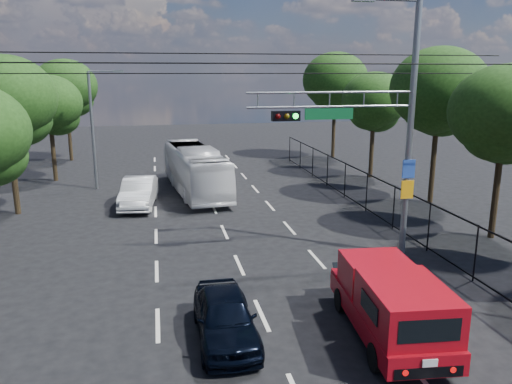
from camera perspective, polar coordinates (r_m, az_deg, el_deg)
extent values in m
cube|color=beige|center=(14.81, -11.17, -14.67)|extent=(0.12, 2.00, 0.01)
cube|color=beige|center=(18.44, -11.28, -8.85)|extent=(0.12, 2.00, 0.01)
cube|color=beige|center=(22.20, -11.35, -4.96)|extent=(0.12, 2.00, 0.01)
cube|color=beige|center=(26.03, -11.40, -2.21)|extent=(0.12, 2.00, 0.01)
cube|color=beige|center=(29.91, -11.44, -0.17)|extent=(0.12, 2.00, 0.01)
cube|color=beige|center=(33.81, -11.47, 1.40)|extent=(0.12, 2.00, 0.01)
cube|color=beige|center=(37.73, -11.49, 2.64)|extent=(0.12, 2.00, 0.01)
cube|color=beige|center=(41.67, -11.51, 3.66)|extent=(0.12, 2.00, 0.01)
cube|color=beige|center=(15.07, 0.65, -13.87)|extent=(0.12, 2.00, 0.01)
cube|color=beige|center=(18.65, -1.93, -8.32)|extent=(0.12, 2.00, 0.01)
cube|color=beige|center=(22.38, -3.63, -4.57)|extent=(0.12, 2.00, 0.01)
cube|color=beige|center=(26.18, -4.82, -1.90)|extent=(0.12, 2.00, 0.01)
cube|color=beige|center=(30.04, -5.71, 0.09)|extent=(0.12, 2.00, 0.01)
cube|color=beige|center=(33.92, -6.40, 1.63)|extent=(0.12, 2.00, 0.01)
cube|color=beige|center=(37.84, -6.94, 2.85)|extent=(0.12, 2.00, 0.01)
cube|color=beige|center=(41.77, -7.39, 3.84)|extent=(0.12, 2.00, 0.01)
cube|color=beige|center=(12.82, 18.87, -20.03)|extent=(0.12, 2.00, 0.01)
cube|color=beige|center=(15.91, 11.55, -12.62)|extent=(0.12, 2.00, 0.01)
cube|color=beige|center=(19.33, 6.95, -7.61)|extent=(0.12, 2.00, 0.01)
cube|color=beige|center=(22.95, 3.83, -4.11)|extent=(0.12, 2.00, 0.01)
cube|color=beige|center=(26.67, 1.59, -1.57)|extent=(0.12, 2.00, 0.01)
cube|color=beige|center=(30.46, -0.09, 0.35)|extent=(0.12, 2.00, 0.01)
cube|color=beige|center=(34.30, -1.40, 1.84)|extent=(0.12, 2.00, 0.01)
cube|color=beige|center=(38.18, -2.45, 3.03)|extent=(0.12, 2.00, 0.01)
cube|color=beige|center=(42.07, -3.30, 4.00)|extent=(0.12, 2.00, 0.01)
cylinder|color=slate|center=(19.58, 17.19, 6.50)|extent=(0.24, 0.24, 9.50)
cylinder|color=slate|center=(19.16, 15.40, 20.44)|extent=(2.00, 0.10, 0.10)
cylinder|color=slate|center=(18.19, 8.73, 11.19)|extent=(6.20, 0.08, 0.08)
cylinder|color=slate|center=(18.22, 8.68, 9.62)|extent=(6.20, 0.08, 0.08)
cube|color=black|center=(17.74, 3.41, 8.67)|extent=(1.00, 0.28, 0.35)
sphere|color=#3F0505|center=(17.51, 2.51, 8.62)|extent=(0.20, 0.20, 0.20)
sphere|color=#4C3805|center=(17.59, 3.54, 8.63)|extent=(0.20, 0.20, 0.20)
sphere|color=#0CE533|center=(17.68, 4.55, 8.64)|extent=(0.20, 0.20, 0.20)
cube|color=#0B5227|center=(18.20, 8.35, 8.84)|extent=(1.80, 0.05, 0.40)
cube|color=#2448A8|center=(19.65, 17.06, 2.54)|extent=(0.50, 0.04, 0.70)
cube|color=#F4A20C|center=(19.81, 16.90, 0.27)|extent=(0.50, 0.04, 0.70)
cylinder|color=slate|center=(19.20, 15.85, 10.21)|extent=(0.05, 0.05, 0.50)
cylinder|color=slate|center=(18.65, 12.23, 10.33)|extent=(0.05, 0.05, 0.50)
cylinder|color=slate|center=(18.17, 8.40, 10.41)|extent=(0.05, 0.05, 0.50)
cylinder|color=slate|center=(17.78, 4.39, 10.45)|extent=(0.05, 0.05, 0.50)
cylinder|color=slate|center=(17.47, 0.21, 10.43)|extent=(0.05, 0.05, 0.50)
cylinder|color=slate|center=(31.50, -18.17, 6.57)|extent=(0.18, 0.18, 7.00)
cylinder|color=slate|center=(31.23, -17.15, 13.04)|extent=(1.60, 0.09, 0.09)
cube|color=slate|center=(31.16, -15.47, 13.15)|extent=(0.60, 0.22, 0.15)
cylinder|color=black|center=(15.35, -0.88, 14.49)|extent=(22.00, 0.04, 0.04)
cylinder|color=black|center=(18.81, -2.91, 15.51)|extent=(22.00, 0.04, 0.04)
cylinder|color=black|center=(20.29, -3.53, 13.38)|extent=(22.00, 0.04, 0.04)
cube|color=black|center=(24.04, 14.55, 1.09)|extent=(0.04, 34.00, 0.06)
cube|color=black|center=(24.48, 14.30, -3.02)|extent=(0.04, 34.00, 0.06)
cylinder|color=black|center=(18.49, 23.81, -6.42)|extent=(0.06, 0.06, 2.00)
cylinder|color=black|center=(20.87, 19.14, -3.79)|extent=(0.06, 0.06, 2.00)
cylinder|color=black|center=(23.39, 15.47, -1.70)|extent=(0.06, 0.06, 2.00)
cylinder|color=black|center=(26.01, 12.53, -0.02)|extent=(0.06, 0.06, 2.00)
cylinder|color=black|center=(28.71, 10.14, 1.36)|extent=(0.06, 0.06, 2.00)
cylinder|color=black|center=(31.46, 8.16, 2.49)|extent=(0.06, 0.06, 2.00)
cylinder|color=black|center=(34.25, 6.50, 3.44)|extent=(0.06, 0.06, 2.00)
cylinder|color=black|center=(37.08, 5.09, 4.24)|extent=(0.06, 0.06, 2.00)
cylinder|color=black|center=(39.93, 3.87, 4.92)|extent=(0.06, 0.06, 2.00)
cylinder|color=black|center=(23.38, 25.75, 0.21)|extent=(0.28, 0.28, 4.20)
ellipsoid|color=black|center=(22.93, 26.60, 8.26)|extent=(4.50, 4.50, 3.83)
ellipsoid|color=black|center=(23.50, 26.66, 5.76)|extent=(3.00, 3.00, 2.40)
ellipsoid|color=black|center=(22.64, 25.96, 5.97)|extent=(2.85, 2.85, 2.28)
cylinder|color=black|center=(28.54, 19.62, 3.53)|extent=(0.28, 0.28, 4.76)
ellipsoid|color=black|center=(28.18, 20.23, 11.03)|extent=(5.10, 5.10, 4.33)
ellipsoid|color=black|center=(28.71, 20.41, 8.66)|extent=(3.40, 3.40, 2.72)
ellipsoid|color=black|center=(27.88, 19.65, 8.96)|extent=(3.23, 3.23, 2.58)
cylinder|color=black|center=(34.53, 13.09, 4.96)|extent=(0.28, 0.28, 4.03)
ellipsoid|color=black|center=(34.23, 13.37, 10.21)|extent=(4.32, 4.32, 3.67)
ellipsoid|color=black|center=(34.73, 13.68, 8.57)|extent=(2.88, 2.88, 2.30)
ellipsoid|color=black|center=(33.96, 12.89, 8.75)|extent=(2.74, 2.74, 2.19)
cylinder|color=black|center=(41.90, 8.87, 7.21)|extent=(0.28, 0.28, 4.93)
ellipsoid|color=black|center=(41.66, 9.07, 12.51)|extent=(5.28, 5.28, 4.49)
ellipsoid|color=black|center=(42.12, 9.38, 10.83)|extent=(3.52, 3.52, 2.82)
ellipsoid|color=black|center=(41.39, 8.65, 11.06)|extent=(3.34, 3.34, 2.68)
cylinder|color=black|center=(27.42, -25.99, 2.27)|extent=(0.28, 0.28, 4.48)
ellipsoid|color=black|center=(27.04, -26.76, 9.59)|extent=(4.80, 4.80, 4.08)
ellipsoid|color=black|center=(27.30, -25.54, 7.38)|extent=(3.20, 3.20, 2.56)
cylinder|color=black|center=(35.08, -22.16, 4.35)|extent=(0.28, 0.28, 3.92)
ellipsoid|color=black|center=(34.77, -22.61, 9.36)|extent=(4.20, 4.20, 3.57)
ellipsoid|color=black|center=(35.06, -21.73, 7.85)|extent=(2.80, 2.80, 2.24)
ellipsoid|color=black|center=(34.70, -23.12, 7.91)|extent=(2.66, 2.66, 2.13)
cylinder|color=black|center=(42.89, -20.56, 6.44)|extent=(0.28, 0.28, 4.59)
ellipsoid|color=black|center=(42.65, -20.96, 11.25)|extent=(4.92, 4.92, 4.18)
ellipsoid|color=black|center=(42.93, -20.24, 9.78)|extent=(3.28, 3.28, 2.62)
ellipsoid|color=black|center=(42.54, -21.36, 9.88)|extent=(3.12, 3.12, 2.49)
cylinder|color=black|center=(15.38, 9.72, -12.07)|extent=(0.32, 0.72, 0.70)
cylinder|color=black|center=(15.90, 15.73, -11.51)|extent=(0.32, 0.72, 0.70)
cylinder|color=black|center=(12.80, 13.62, -17.89)|extent=(0.32, 0.72, 0.70)
cylinder|color=black|center=(13.42, 20.75, -16.85)|extent=(0.32, 0.72, 0.70)
cube|color=maroon|center=(14.20, 14.87, -13.40)|extent=(2.34, 5.13, 0.56)
cube|color=maroon|center=(16.08, 12.04, -9.65)|extent=(1.88, 0.71, 0.55)
cube|color=black|center=(16.22, 11.79, -8.47)|extent=(1.72, 0.56, 0.31)
cube|color=maroon|center=(14.88, 13.47, -8.97)|extent=(1.93, 1.70, 0.95)
cube|color=black|center=(14.21, 14.49, -9.90)|extent=(1.54, 0.19, 0.55)
cube|color=maroon|center=(12.95, 16.82, -12.36)|extent=(2.08, 2.70, 1.05)
cube|color=black|center=(13.31, 20.63, -11.78)|extent=(0.15, 1.19, 0.45)
cube|color=black|center=(12.62, 12.81, -12.66)|extent=(0.15, 1.19, 0.45)
cube|color=black|center=(11.92, 19.21, -14.74)|extent=(1.44, 0.18, 0.55)
cube|color=black|center=(12.30, 19.10, -18.89)|extent=(1.59, 0.23, 0.26)
cube|color=silver|center=(12.14, 19.27, -17.98)|extent=(0.35, 0.06, 0.18)
imported|color=black|center=(13.61, -3.55, -14.02)|extent=(1.55, 3.82, 1.30)
imported|color=silver|center=(29.69, -6.97, 2.59)|extent=(3.39, 10.00, 2.73)
imported|color=silver|center=(27.14, -13.26, -0.03)|extent=(2.07, 4.74, 1.51)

